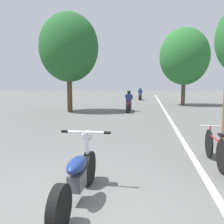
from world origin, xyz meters
name	(u,v)px	position (x,y,z in m)	size (l,w,h in m)	color
ground_plane	(58,218)	(0.00, 0.00, 0.00)	(120.00, 120.00, 0.00)	#60605E
lane_stripe_edge	(165,112)	(2.24, 12.44, 0.00)	(0.14, 48.00, 0.01)	white
roadside_tree_right_far	(184,57)	(3.99, 17.49, 3.99)	(3.99, 3.59, 6.29)	#513A23
roadside_tree_left	(69,48)	(-3.79, 11.68, 4.01)	(3.70, 3.33, 6.16)	#513A23
motorcycle_foreground	(78,176)	(0.13, 0.48, 0.40)	(0.84, 1.99, 1.00)	black
motorcycle_rider_lead	(129,104)	(-0.08, 12.30, 0.53)	(0.50, 2.10, 1.37)	black
motorcycle_rider_far	(140,95)	(0.24, 23.91, 0.52)	(0.50, 2.11, 1.36)	black
bicycle_parked	(215,148)	(2.62, 2.55, 0.37)	(0.44, 1.69, 0.80)	black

